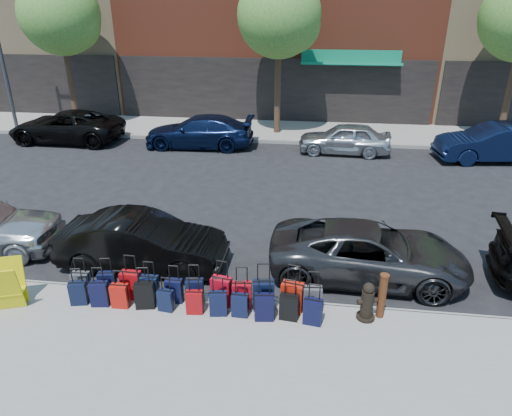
# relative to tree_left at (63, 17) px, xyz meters

# --- Properties ---
(ground) EXTENTS (120.00, 120.00, 0.00)m
(ground) POSITION_rel_tree_left_xyz_m (9.86, -9.50, -5.41)
(ground) COLOR black
(ground) RESTS_ON ground
(sidewalk_near) EXTENTS (60.00, 4.00, 0.15)m
(sidewalk_near) POSITION_rel_tree_left_xyz_m (9.86, -16.00, -5.34)
(sidewalk_near) COLOR gray
(sidewalk_near) RESTS_ON ground
(sidewalk_far) EXTENTS (60.00, 4.00, 0.15)m
(sidewalk_far) POSITION_rel_tree_left_xyz_m (9.86, 0.50, -5.34)
(sidewalk_far) COLOR gray
(sidewalk_far) RESTS_ON ground
(curb_near) EXTENTS (60.00, 0.08, 0.15)m
(curb_near) POSITION_rel_tree_left_xyz_m (9.86, -13.98, -5.34)
(curb_near) COLOR gray
(curb_near) RESTS_ON ground
(curb_far) EXTENTS (60.00, 0.08, 0.15)m
(curb_far) POSITION_rel_tree_left_xyz_m (9.86, -1.52, -5.34)
(curb_far) COLOR gray
(curb_far) RESTS_ON ground
(tree_left) EXTENTS (3.80, 3.80, 7.27)m
(tree_left) POSITION_rel_tree_left_xyz_m (0.00, 0.00, 0.00)
(tree_left) COLOR black
(tree_left) RESTS_ON sidewalk_far
(tree_center) EXTENTS (3.80, 3.80, 7.27)m
(tree_center) POSITION_rel_tree_left_xyz_m (10.50, 0.00, 0.00)
(tree_center) COLOR black
(tree_center) RESTS_ON sidewalk_far
(streetlight) EXTENTS (2.59, 0.18, 8.00)m
(streetlight) POSITION_rel_tree_left_xyz_m (-2.94, -0.70, -0.75)
(streetlight) COLOR #333338
(streetlight) RESTS_ON sidewalk_far
(suitcase_front_0) EXTENTS (0.39, 0.23, 0.92)m
(suitcase_front_0) POSITION_rel_tree_left_xyz_m (7.31, -14.35, -4.97)
(suitcase_front_0) COLOR #39393E
(suitcase_front_0) RESTS_ON sidewalk_near
(suitcase_front_1) EXTENTS (0.41, 0.27, 0.91)m
(suitcase_front_1) POSITION_rel_tree_left_xyz_m (7.87, -14.26, -4.98)
(suitcase_front_1) COLOR black
(suitcase_front_1) RESTS_ON sidewalk_near
(suitcase_front_2) EXTENTS (0.43, 0.25, 1.03)m
(suitcase_front_2) POSITION_rel_tree_left_xyz_m (8.43, -14.28, -4.94)
(suitcase_front_2) COLOR maroon
(suitcase_front_2) RESTS_ON sidewalk_near
(suitcase_front_3) EXTENTS (0.38, 0.21, 0.92)m
(suitcase_front_3) POSITION_rel_tree_left_xyz_m (8.85, -14.29, -4.98)
(suitcase_front_3) COLOR black
(suitcase_front_3) RESTS_ON sidewalk_near
(suitcase_front_4) EXTENTS (0.36, 0.20, 0.87)m
(suitcase_front_4) POSITION_rel_tree_left_xyz_m (9.40, -14.30, -4.99)
(suitcase_front_4) COLOR black
(suitcase_front_4) RESTS_ON sidewalk_near
(suitcase_front_5) EXTENTS (0.40, 0.25, 0.91)m
(suitcase_front_5) POSITION_rel_tree_left_xyz_m (9.84, -14.27, -4.98)
(suitcase_front_5) COLOR black
(suitcase_front_5) RESTS_ON sidewalk_near
(suitcase_front_6) EXTENTS (0.46, 0.31, 1.03)m
(suitcase_front_6) POSITION_rel_tree_left_xyz_m (10.43, -14.25, -4.94)
(suitcase_front_6) COLOR #A20A19
(suitcase_front_6) RESTS_ON sidewalk_near
(suitcase_front_7) EXTENTS (0.42, 0.27, 0.97)m
(suitcase_front_7) POSITION_rel_tree_left_xyz_m (10.88, -14.33, -4.96)
(suitcase_front_7) COLOR maroon
(suitcase_front_7) RESTS_ON sidewalk_near
(suitcase_front_8) EXTENTS (0.48, 0.31, 1.07)m
(suitcase_front_8) POSITION_rel_tree_left_xyz_m (11.34, -14.30, -4.93)
(suitcase_front_8) COLOR black
(suitcase_front_8) RESTS_ON sidewalk_near
(suitcase_front_9) EXTENTS (0.49, 0.33, 1.08)m
(suitcase_front_9) POSITION_rel_tree_left_xyz_m (11.94, -14.30, -4.92)
(suitcase_front_9) COLOR #B31A0B
(suitcase_front_9) RESTS_ON sidewalk_near
(suitcase_front_10) EXTENTS (0.40, 0.24, 0.93)m
(suitcase_front_10) POSITION_rel_tree_left_xyz_m (12.35, -14.26, -4.97)
(suitcase_front_10) COLOR #414146
(suitcase_front_10) RESTS_ON sidewalk_near
(suitcase_back_0) EXTENTS (0.39, 0.27, 0.84)m
(suitcase_back_0) POSITION_rel_tree_left_xyz_m (7.38, -14.64, -5.00)
(suitcase_back_0) COLOR black
(suitcase_back_0) RESTS_ON sidewalk_near
(suitcase_back_1) EXTENTS (0.40, 0.27, 0.90)m
(suitcase_back_1) POSITION_rel_tree_left_xyz_m (7.85, -14.63, -4.98)
(suitcase_back_1) COLOR black
(suitcase_back_1) RESTS_ON sidewalk_near
(suitcase_back_2) EXTENTS (0.37, 0.22, 0.86)m
(suitcase_back_2) POSITION_rel_tree_left_xyz_m (8.31, -14.63, -4.99)
(suitcase_back_2) COLOR #A9120A
(suitcase_back_2) RESTS_ON sidewalk_near
(suitcase_back_3) EXTENTS (0.43, 0.30, 0.94)m
(suitcase_back_3) POSITION_rel_tree_left_xyz_m (8.84, -14.58, -4.97)
(suitcase_back_3) COLOR black
(suitcase_back_3) RESTS_ON sidewalk_near
(suitcase_back_4) EXTENTS (0.35, 0.23, 0.78)m
(suitcase_back_4) POSITION_rel_tree_left_xyz_m (9.31, -14.62, -5.02)
(suitcase_back_4) COLOR black
(suitcase_back_4) RESTS_ON sidewalk_near
(suitcase_back_5) EXTENTS (0.36, 0.24, 0.82)m
(suitcase_back_5) POSITION_rel_tree_left_xyz_m (9.93, -14.63, -5.01)
(suitcase_back_5) COLOR maroon
(suitcase_back_5) RESTS_ON sidewalk_near
(suitcase_back_6) EXTENTS (0.39, 0.26, 0.86)m
(suitcase_back_6) POSITION_rel_tree_left_xyz_m (10.43, -14.62, -4.99)
(suitcase_back_6) COLOR black
(suitcase_back_6) RESTS_ON sidewalk_near
(suitcase_back_7) EXTENTS (0.35, 0.21, 0.82)m
(suitcase_back_7) POSITION_rel_tree_left_xyz_m (10.88, -14.60, -5.01)
(suitcase_back_7) COLOR black
(suitcase_back_7) RESTS_ON sidewalk_near
(suitcase_back_8) EXTENTS (0.41, 0.27, 0.92)m
(suitcase_back_8) POSITION_rel_tree_left_xyz_m (11.39, -14.65, -4.97)
(suitcase_back_8) COLOR black
(suitcase_back_8) RESTS_ON sidewalk_near
(suitcase_back_9) EXTENTS (0.40, 0.26, 0.90)m
(suitcase_back_9) POSITION_rel_tree_left_xyz_m (11.89, -14.57, -4.98)
(suitcase_back_9) COLOR black
(suitcase_back_9) RESTS_ON sidewalk_near
(suitcase_back_10) EXTENTS (0.40, 0.27, 0.89)m
(suitcase_back_10) POSITION_rel_tree_left_xyz_m (12.38, -14.66, -4.98)
(suitcase_back_10) COLOR black
(suitcase_back_10) RESTS_ON sidewalk_near
(fire_hydrant) EXTENTS (0.44, 0.38, 0.85)m
(fire_hydrant) POSITION_rel_tree_left_xyz_m (13.46, -14.36, -4.87)
(fire_hydrant) COLOR black
(fire_hydrant) RESTS_ON sidewalk_near
(bollard) EXTENTS (0.19, 0.19, 1.01)m
(bollard) POSITION_rel_tree_left_xyz_m (13.76, -14.26, -4.74)
(bollard) COLOR #38190C
(bollard) RESTS_ON sidewalk_near
(display_rack) EXTENTS (0.76, 0.79, 1.04)m
(display_rack) POSITION_rel_tree_left_xyz_m (6.00, -14.90, -4.75)
(display_rack) COLOR #CCC10B
(display_rack) RESTS_ON sidewalk_near
(car_near_1) EXTENTS (4.14, 1.46, 1.36)m
(car_near_1) POSITION_rel_tree_left_xyz_m (8.14, -12.77, -4.73)
(car_near_1) COLOR black
(car_near_1) RESTS_ON ground
(car_near_2) EXTENTS (4.77, 2.33, 1.31)m
(car_near_2) POSITION_rel_tree_left_xyz_m (13.65, -12.48, -4.76)
(car_near_2) COLOR #343437
(car_near_2) RESTS_ON ground
(car_far_0) EXTENTS (5.28, 2.50, 1.46)m
(car_far_0) POSITION_rel_tree_left_xyz_m (0.63, -2.45, -4.68)
(car_far_0) COLOR black
(car_far_0) RESTS_ON ground
(car_far_1) EXTENTS (4.97, 2.15, 1.42)m
(car_far_1) POSITION_rel_tree_left_xyz_m (7.04, -2.49, -4.70)
(car_far_1) COLOR #0C1737
(car_far_1) RESTS_ON ground
(car_far_2) EXTENTS (4.00, 1.75, 1.34)m
(car_far_2) POSITION_rel_tree_left_xyz_m (13.53, -2.63, -4.74)
(car_far_2) COLOR silver
(car_far_2) RESTS_ON ground
(car_far_3) EXTENTS (4.83, 2.19, 1.54)m
(car_far_3) POSITION_rel_tree_left_xyz_m (19.62, -2.89, -4.64)
(car_far_3) COLOR #0C1737
(car_far_3) RESTS_ON ground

